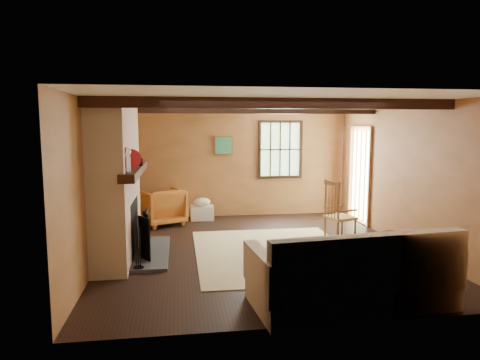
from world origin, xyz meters
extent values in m
plane|color=black|center=(0.00, 0.00, 0.00)|extent=(5.50, 5.50, 0.00)
cube|color=#AF633E|center=(0.00, 2.75, 1.20)|extent=(5.00, 0.02, 2.40)
cube|color=#AF633E|center=(0.00, -2.75, 1.20)|extent=(5.00, 0.02, 2.40)
cube|color=#AF633E|center=(-2.50, 0.00, 1.20)|extent=(0.02, 5.50, 2.40)
cube|color=#AF633E|center=(2.50, 0.00, 1.20)|extent=(0.02, 5.50, 2.40)
cube|color=white|center=(0.00, 0.00, 2.40)|extent=(5.00, 5.50, 0.02)
cube|color=black|center=(0.00, -1.20, 2.33)|extent=(5.00, 0.12, 0.14)
cube|color=black|center=(0.00, 1.20, 2.33)|extent=(5.00, 0.12, 0.14)
cube|color=black|center=(1.00, 2.72, 1.50)|extent=(1.02, 0.06, 1.32)
cube|color=#C0EBB3|center=(1.00, 2.75, 1.50)|extent=(0.90, 0.01, 1.20)
cube|color=black|center=(1.00, 2.73, 1.50)|extent=(0.90, 0.03, 0.02)
cube|color=brown|center=(2.47, 1.70, 1.00)|extent=(0.06, 1.00, 2.06)
cube|color=#C0EBB3|center=(2.50, 1.70, 1.00)|extent=(0.01, 0.80, 1.85)
cube|color=brown|center=(-0.30, 2.72, 1.60)|extent=(0.42, 0.03, 0.42)
cube|color=#236B6B|center=(-0.30, 2.71, 1.60)|extent=(0.36, 0.01, 0.36)
cube|color=brown|center=(-2.25, 0.00, 1.20)|extent=(0.50, 2.20, 2.40)
cube|color=black|center=(-2.18, 0.00, 0.45)|extent=(0.38, 1.00, 0.85)
cube|color=#3E3E44|center=(-1.75, 0.00, 0.03)|extent=(0.55, 1.80, 0.05)
cube|color=black|center=(-1.97, 0.00, 1.35)|extent=(0.22, 2.30, 0.12)
cube|color=black|center=(-1.82, -0.42, 0.37)|extent=(0.19, 0.28, 0.64)
cube|color=black|center=(-1.82, -0.09, 0.37)|extent=(0.10, 0.32, 0.64)
cube|color=black|center=(-1.82, 0.25, 0.37)|extent=(0.04, 0.32, 0.64)
cylinder|color=black|center=(-1.88, -0.80, 0.06)|extent=(0.15, 0.15, 0.02)
cylinder|color=black|center=(-1.91, -0.83, 0.35)|extent=(0.01, 0.01, 0.59)
cylinder|color=black|center=(-1.88, -0.80, 0.35)|extent=(0.01, 0.01, 0.59)
cylinder|color=black|center=(-1.85, -0.77, 0.35)|extent=(0.01, 0.01, 0.59)
cylinder|color=silver|center=(-1.98, -0.89, 1.52)|extent=(0.10, 0.10, 0.22)
sphere|color=silver|center=(-1.98, -0.89, 1.69)|extent=(0.12, 0.12, 0.12)
cylinder|color=#B1141A|center=(-1.98, -0.36, 1.56)|extent=(0.29, 0.10, 0.29)
cube|color=black|center=(-1.98, 0.11, 1.47)|extent=(0.26, 0.19, 0.13)
cylinder|color=black|center=(-1.98, 0.49, 1.45)|extent=(0.07, 0.07, 0.09)
cylinder|color=black|center=(-1.98, 0.50, 1.45)|extent=(0.06, 0.06, 0.07)
cube|color=beige|center=(0.20, -0.20, 0.00)|extent=(2.50, 3.00, 0.01)
cube|color=tan|center=(1.53, 0.35, 0.42)|extent=(0.53, 0.54, 0.05)
cube|color=brown|center=(1.35, 0.31, 1.04)|extent=(0.16, 0.42, 0.07)
cylinder|color=brown|center=(1.76, 0.22, 0.21)|extent=(0.03, 0.03, 0.41)
cylinder|color=brown|center=(1.66, 0.58, 0.21)|extent=(0.03, 0.03, 0.41)
cylinder|color=brown|center=(1.40, 0.13, 0.21)|extent=(0.03, 0.03, 0.41)
cylinder|color=brown|center=(1.31, 0.48, 0.21)|extent=(0.03, 0.03, 0.41)
cylinder|color=brown|center=(1.40, 0.13, 0.74)|extent=(0.03, 0.03, 0.70)
cylinder|color=brown|center=(1.31, 0.48, 0.74)|extent=(0.03, 0.03, 0.70)
cylinder|color=brown|center=(1.38, 0.22, 0.72)|extent=(0.02, 0.02, 0.58)
cylinder|color=brown|center=(1.35, 0.31, 0.72)|extent=(0.02, 0.02, 0.58)
cylinder|color=brown|center=(1.33, 0.40, 0.72)|extent=(0.02, 0.02, 0.58)
cube|color=brown|center=(1.59, 0.16, 0.58)|extent=(0.39, 0.14, 0.03)
cube|color=brown|center=(1.48, 0.55, 0.58)|extent=(0.39, 0.14, 0.03)
cube|color=brown|center=(1.58, 0.18, 0.01)|extent=(0.77, 0.24, 0.03)
cube|color=brown|center=(1.49, 0.53, 0.01)|extent=(0.77, 0.24, 0.03)
cube|color=white|center=(0.63, -2.27, 0.25)|extent=(2.32, 1.22, 0.49)
cube|color=white|center=(0.67, -2.70, 0.61)|extent=(2.24, 0.39, 0.61)
cube|color=white|center=(-0.43, -2.38, 0.47)|extent=(0.26, 1.01, 0.45)
cube|color=white|center=(1.68, -2.17, 0.47)|extent=(0.26, 1.01, 0.45)
ellipsoid|color=white|center=(1.17, -2.11, 0.61)|extent=(0.41, 0.18, 0.40)
cylinder|color=#523423|center=(-2.04, 2.60, 0.06)|extent=(0.39, 0.12, 0.12)
cylinder|color=#523423|center=(-1.91, 2.60, 0.06)|extent=(0.39, 0.12, 0.12)
cylinder|color=#523423|center=(-1.78, 2.60, 0.06)|extent=(0.39, 0.12, 0.12)
cylinder|color=#523423|center=(-2.04, 2.60, 0.18)|extent=(0.39, 0.12, 0.12)
cylinder|color=#523423|center=(-1.91, 2.60, 0.18)|extent=(0.39, 0.12, 0.12)
cylinder|color=#523423|center=(-1.78, 2.60, 0.18)|extent=(0.39, 0.12, 0.12)
cube|color=white|center=(-0.80, 2.42, 0.15)|extent=(0.51, 0.39, 0.30)
ellipsoid|color=white|center=(-0.80, 2.42, 0.39)|extent=(0.45, 0.42, 0.18)
imported|color=#BF6026|center=(-1.64, 2.07, 0.37)|extent=(1.05, 1.07, 0.75)
camera|label=1|loc=(-1.30, -6.76, 2.04)|focal=32.00mm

